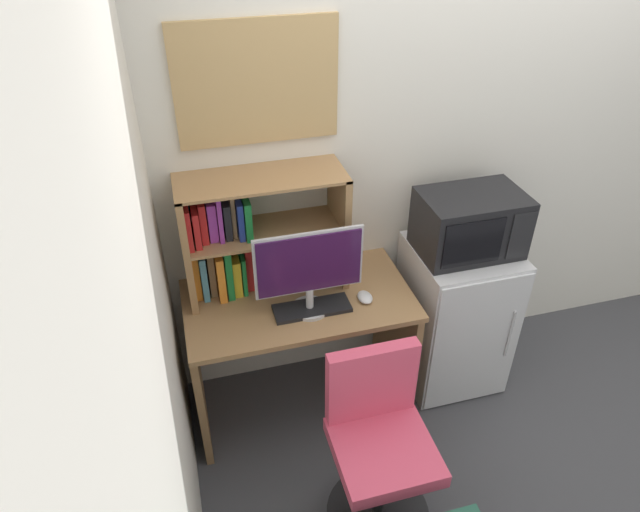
% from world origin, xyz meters
% --- Properties ---
extents(wall_back, '(6.40, 0.04, 2.60)m').
position_xyz_m(wall_back, '(0.40, 0.02, 1.30)').
color(wall_back, silver).
rests_on(wall_back, ground_plane).
extents(wall_left, '(0.04, 4.40, 2.60)m').
position_xyz_m(wall_left, '(-1.62, -1.60, 1.30)').
color(wall_left, silver).
rests_on(wall_left, ground_plane).
extents(desk, '(1.10, 0.61, 0.74)m').
position_xyz_m(desk, '(-1.00, -0.30, 0.51)').
color(desk, '#997047').
rests_on(desk, ground_plane).
extents(hutch_bookshelf, '(0.77, 0.30, 0.59)m').
position_xyz_m(hutch_bookshelf, '(-1.23, -0.13, 1.03)').
color(hutch_bookshelf, '#997047').
rests_on(hutch_bookshelf, desk).
extents(monitor, '(0.50, 0.18, 0.43)m').
position_xyz_m(monitor, '(-0.97, -0.40, 0.99)').
color(monitor, '#B7B7BC').
rests_on(monitor, desk).
extents(keyboard, '(0.36, 0.13, 0.02)m').
position_xyz_m(keyboard, '(-0.96, -0.41, 0.75)').
color(keyboard, black).
rests_on(keyboard, desk).
extents(computer_mouse, '(0.07, 0.10, 0.03)m').
position_xyz_m(computer_mouse, '(-0.69, -0.40, 0.76)').
color(computer_mouse, silver).
rests_on(computer_mouse, desk).
extents(mini_fridge, '(0.51, 0.52, 0.86)m').
position_xyz_m(mini_fridge, '(-0.12, -0.29, 0.43)').
color(mini_fridge, silver).
rests_on(mini_fridge, ground_plane).
extents(microwave, '(0.50, 0.34, 0.31)m').
position_xyz_m(microwave, '(-0.12, -0.29, 1.02)').
color(microwave, black).
rests_on(microwave, mini_fridge).
extents(desk_chair, '(0.47, 0.47, 0.89)m').
position_xyz_m(desk_chair, '(-0.82, -1.00, 0.40)').
color(desk_chair, black).
rests_on(desk_chair, ground_plane).
extents(wall_corkboard, '(0.71, 0.02, 0.53)m').
position_xyz_m(wall_corkboard, '(-1.09, -0.01, 1.71)').
color(wall_corkboard, tan).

